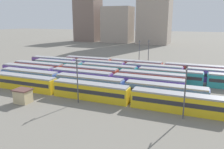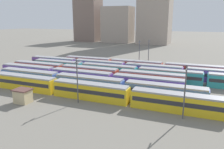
# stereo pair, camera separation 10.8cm
# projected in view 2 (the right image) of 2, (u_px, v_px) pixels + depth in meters

# --- Properties ---
(ground_plane) EXTENTS (600.00, 600.00, 0.00)m
(ground_plane) POSITION_uv_depth(u_px,v_px,m) (68.00, 76.00, 70.81)
(ground_plane) COLOR slate
(train_track_0) EXTENTS (93.60, 3.06, 3.75)m
(train_track_0) POSITION_uv_depth(u_px,v_px,m) (177.00, 102.00, 43.48)
(train_track_0) COLOR yellow
(train_track_0) RESTS_ON ground_plane
(train_track_1) EXTENTS (55.80, 3.06, 3.75)m
(train_track_1) POSITION_uv_depth(u_px,v_px,m) (89.00, 83.00, 56.22)
(train_track_1) COLOR #4C70BC
(train_track_1) RESTS_ON ground_plane
(train_track_2) EXTENTS (55.80, 3.06, 3.75)m
(train_track_2) POSITION_uv_depth(u_px,v_px,m) (81.00, 77.00, 62.77)
(train_track_2) COLOR #6B429E
(train_track_2) RESTS_ON ground_plane
(train_track_3) EXTENTS (55.80, 3.06, 3.75)m
(train_track_3) POSITION_uv_depth(u_px,v_px,m) (89.00, 73.00, 67.55)
(train_track_3) COLOR #BC4C38
(train_track_3) RESTS_ON ground_plane
(train_track_4) EXTENTS (74.70, 3.06, 3.75)m
(train_track_4) POSITION_uv_depth(u_px,v_px,m) (138.00, 73.00, 67.24)
(train_track_4) COLOR teal
(train_track_4) RESTS_ON ground_plane
(train_track_5) EXTENTS (112.50, 3.06, 3.75)m
(train_track_5) POSITION_uv_depth(u_px,v_px,m) (184.00, 73.00, 67.13)
(train_track_5) COLOR #6B429E
(train_track_5) RESTS_ON ground_plane
(train_track_6) EXTENTS (55.80, 3.06, 3.75)m
(train_track_6) POSITION_uv_depth(u_px,v_px,m) (136.00, 66.00, 77.86)
(train_track_6) COLOR #BC4C38
(train_track_6) RESTS_ON ground_plane
(catenary_pole_0) EXTENTS (0.24, 3.20, 9.52)m
(catenary_pole_0) POSITION_uv_depth(u_px,v_px,m) (77.00, 79.00, 47.25)
(catenary_pole_0) COLOR #4C4C51
(catenary_pole_0) RESTS_ON ground_plane
(catenary_pole_1) EXTENTS (0.24, 3.20, 10.77)m
(catenary_pole_1) POSITION_uv_depth(u_px,v_px,m) (149.00, 54.00, 78.05)
(catenary_pole_1) COLOR #4C4C51
(catenary_pole_1) RESTS_ON ground_plane
(catenary_pole_2) EXTENTS (0.24, 3.20, 9.96)m
(catenary_pole_2) POSITION_uv_depth(u_px,v_px,m) (185.00, 90.00, 39.38)
(catenary_pole_2) COLOR #4C4C51
(catenary_pole_2) RESTS_ON ground_plane
(catenary_pole_3) EXTENTS (0.24, 3.20, 10.44)m
(catenary_pole_3) POSITION_uv_depth(u_px,v_px,m) (139.00, 54.00, 79.37)
(catenary_pole_3) COLOR #4C4C51
(catenary_pole_3) RESTS_ON ground_plane
(signal_hut) EXTENTS (3.60, 3.00, 3.04)m
(signal_hut) POSITION_uv_depth(u_px,v_px,m) (23.00, 96.00, 48.24)
(signal_hut) COLOR #C6B284
(signal_hut) RESTS_ON ground_plane
(distant_building_0) EXTENTS (18.78, 16.98, 33.51)m
(distant_building_0) POSITION_uv_depth(u_px,v_px,m) (88.00, 20.00, 183.99)
(distant_building_0) COLOR #7A665B
(distant_building_0) RESTS_ON ground_plane
(distant_building_1) EXTENTS (22.23, 17.32, 27.13)m
(distant_building_1) POSITION_uv_depth(u_px,v_px,m) (118.00, 25.00, 175.21)
(distant_building_1) COLOR #A89989
(distant_building_1) RESTS_ON ground_plane
(distant_building_2) EXTENTS (22.56, 21.47, 54.86)m
(distant_building_2) POSITION_uv_depth(u_px,v_px,m) (155.00, 5.00, 161.36)
(distant_building_2) COLOR #A89989
(distant_building_2) RESTS_ON ground_plane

